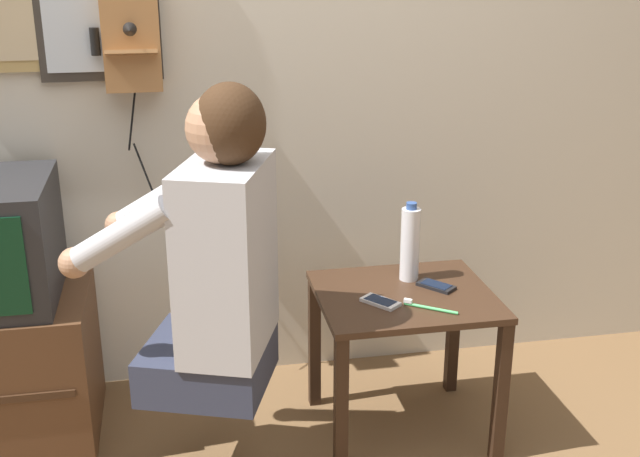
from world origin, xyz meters
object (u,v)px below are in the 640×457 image
at_px(person, 217,254).
at_px(wall_phone_antique, 131,34).
at_px(cell_phone_held, 380,302).
at_px(toothbrush, 427,307).
at_px(water_bottle, 410,244).
at_px(cell_phone_spare, 436,286).

distance_m(person, wall_phone_antique, 0.86).
relative_size(person, cell_phone_held, 6.87).
bearing_deg(toothbrush, wall_phone_antique, 91.37).
bearing_deg(water_bottle, toothbrush, -93.23).
distance_m(person, toothbrush, 0.69).
bearing_deg(water_bottle, cell_phone_spare, -51.57).
xyz_separation_m(cell_phone_held, cell_phone_spare, (0.22, 0.09, 0.00)).
bearing_deg(cell_phone_spare, water_bottle, 88.72).
xyz_separation_m(person, cell_phone_held, (0.52, 0.09, -0.24)).
bearing_deg(water_bottle, person, -158.20).
relative_size(wall_phone_antique, cell_phone_held, 5.82).
bearing_deg(person, water_bottle, -48.29).
distance_m(cell_phone_held, cell_phone_spare, 0.23).
bearing_deg(water_bottle, cell_phone_held, -130.09).
distance_m(wall_phone_antique, cell_phone_held, 1.20).
distance_m(person, cell_phone_held, 0.58).
distance_m(person, water_bottle, 0.72).
xyz_separation_m(person, toothbrush, (0.65, 0.02, -0.24)).
distance_m(cell_phone_held, water_bottle, 0.26).
height_order(wall_phone_antique, cell_phone_held, wall_phone_antique).
relative_size(wall_phone_antique, cell_phone_spare, 5.84).
xyz_separation_m(cell_phone_spare, toothbrush, (-0.08, -0.15, 0.00)).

